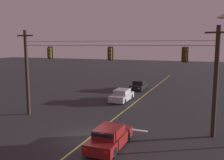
{
  "coord_description": "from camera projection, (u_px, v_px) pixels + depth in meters",
  "views": [
    {
      "loc": [
        7.68,
        -14.93,
        6.63
      ],
      "look_at": [
        0.0,
        4.76,
        3.61
      ],
      "focal_mm": 39.69,
      "sensor_mm": 36.0,
      "label": 1
    }
  ],
  "objects": [
    {
      "name": "signal_span_assembly",
      "position": [
        108.0,
        75.0,
        20.35
      ],
      "size": [
        18.26,
        0.32,
        7.97
      ],
      "color": "#2D2116",
      "rests_on": "ground"
    },
    {
      "name": "traffic_light_leftmost",
      "position": [
        50.0,
        53.0,
        22.09
      ],
      "size": [
        0.48,
        0.41,
        1.22
      ],
      "color": "black"
    },
    {
      "name": "traffic_light_centre",
      "position": [
        185.0,
        55.0,
        17.9
      ],
      "size": [
        0.48,
        0.41,
        1.22
      ],
      "color": "black"
    },
    {
      "name": "car_oncoming_lead",
      "position": [
        122.0,
        96.0,
        29.39
      ],
      "size": [
        1.8,
        4.42,
        1.39
      ],
      "color": "#A5A5AD",
      "rests_on": "ground"
    },
    {
      "name": "car_oncoming_trailing",
      "position": [
        139.0,
        85.0,
        36.71
      ],
      "size": [
        1.8,
        4.42,
        1.39
      ],
      "color": "black",
      "rests_on": "ground"
    },
    {
      "name": "traffic_light_left_inner",
      "position": [
        110.0,
        54.0,
        20.0
      ],
      "size": [
        0.48,
        0.41,
        1.22
      ],
      "color": "black"
    },
    {
      "name": "lane_centre_stripe",
      "position": [
        129.0,
        107.0,
        26.46
      ],
      "size": [
        0.14,
        60.0,
        0.01
      ],
      "primitive_type": "cube",
      "color": "#D1C64C",
      "rests_on": "ground"
    },
    {
      "name": "car_waiting_near_lane",
      "position": [
        109.0,
        138.0,
        16.06
      ],
      "size": [
        1.8,
        4.33,
        1.39
      ],
      "color": "maroon",
      "rests_on": "ground"
    },
    {
      "name": "stop_bar_paint",
      "position": [
        127.0,
        129.0,
        19.69
      ],
      "size": [
        3.4,
        0.36,
        0.01
      ],
      "primitive_type": "cube",
      "color": "silver",
      "rests_on": "ground"
    },
    {
      "name": "ground_plane",
      "position": [
        88.0,
        139.0,
        17.47
      ],
      "size": [
        180.0,
        180.0,
        0.0
      ],
      "primitive_type": "plane",
      "color": "#28282B"
    }
  ]
}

